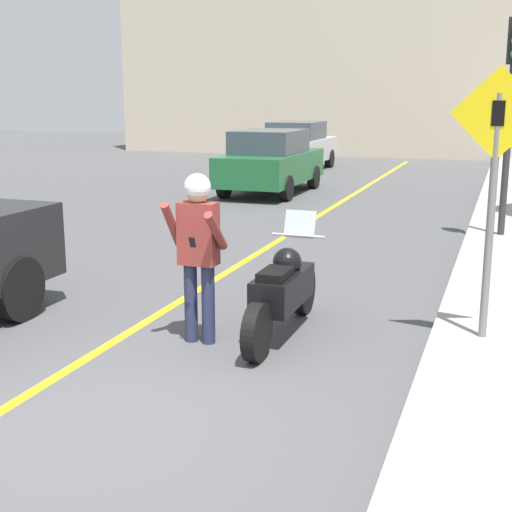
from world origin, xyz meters
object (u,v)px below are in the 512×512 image
Objects in this scene: traffic_light at (512,86)px; parked_car_silver at (298,146)px; person_biker at (198,240)px; parked_car_green at (271,161)px; crossing_sign at (494,178)px; motorcycle at (283,291)px.

traffic_light is 13.06m from parked_car_silver.
parked_car_silver is at bearing 103.03° from person_biker.
crossing_sign is at bearing -61.26° from parked_car_green.
motorcycle is 0.61× the size of traffic_light.
motorcycle is 6.82m from traffic_light.
motorcycle is 0.84× the size of crossing_sign.
motorcycle is at bearing -173.92° from crossing_sign.
person_biker reaches higher than parked_car_green.
crossing_sign is at bearing -67.62° from parked_car_silver.
person_biker is at bearing -76.97° from parked_car_silver.
traffic_light is (2.16, 6.07, 2.22)m from motorcycle.
parked_car_silver is at bearing 122.62° from traffic_light.
person_biker is 0.43× the size of parked_car_silver.
parked_car_green is (-3.03, 11.47, -0.26)m from person_biker.
traffic_light reaches higher than crossing_sign.
person_biker is 11.86m from parked_car_green.
traffic_light reaches higher than motorcycle.
traffic_light is at bearing -57.38° from parked_car_silver.
motorcycle is 0.54× the size of parked_car_silver.
traffic_light is 7.90m from parked_car_green.
parked_car_green is at bearing 109.10° from motorcycle.
traffic_light is at bearing -39.25° from parked_car_green.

